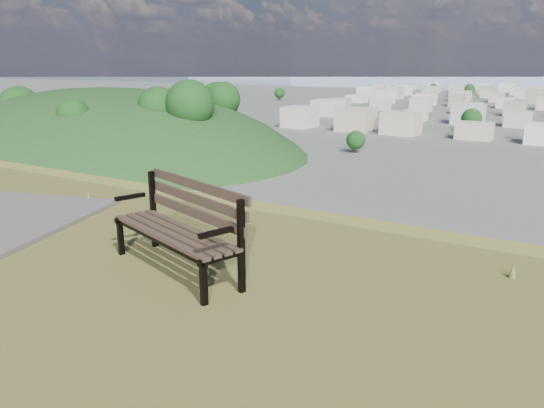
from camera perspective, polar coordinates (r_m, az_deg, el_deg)
The scene contains 4 objects.
park_bench at distance 5.72m, azimuth -9.69°, elevation -1.91°, with size 1.92×1.13×0.96m.
grass_tufts at distance 3.71m, azimuth -13.71°, elevation -19.39°, with size 11.69×7.38×0.28m.
green_wooded_hill at distance 176.37m, azimuth -17.40°, elevation 5.50°, with size 153.88×123.11×76.94m.
city_trees at distance 323.62m, azimuth 26.56°, elevation 9.51°, with size 406.52×387.20×9.98m.
Camera 1 is at (2.94, -2.52, 27.19)m, focal length 35.00 mm.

